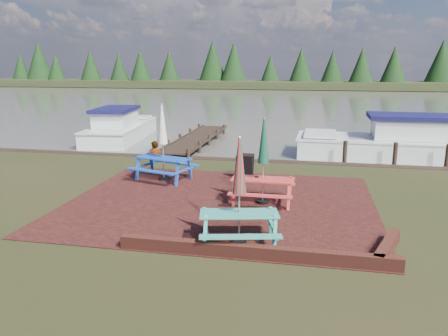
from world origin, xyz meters
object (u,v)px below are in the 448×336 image
Objects in this scene: picnic_table_blue at (163,154)px; jetty at (196,139)px; picnic_table_teal at (239,208)px; chalkboard at (245,167)px; picnic_table_red at (263,175)px; boat_jetty at (120,129)px; boat_near at (393,144)px; person at (154,141)px.

picnic_table_blue reaches higher than jetty.
chalkboard is at bearing 84.71° from picnic_table_teal.
picnic_table_red reaches higher than boat_jetty.
picnic_table_teal is at bearing -78.57° from chalkboard.
picnic_table_blue is (-3.76, 1.99, 0.06)m from picnic_table_red.
boat_near reaches higher than boat_jetty.
chalkboard is (-0.71, 5.56, -0.38)m from picnic_table_teal.
boat_near is at bearing 52.97° from picnic_table_teal.
picnic_table_teal is 3.07m from picnic_table_red.
picnic_table_red is 9.76m from boat_near.
boat_near is at bearing -15.78° from boat_jetty.
person is at bearing 109.31° from picnic_table_teal.
picnic_table_teal is at bearing -93.05° from picnic_table_red.
picnic_table_blue is 10.26m from boat_jetty.
boat_near is (9.74, -1.70, 0.35)m from jetty.
chalkboard is 8.33m from boat_near.
picnic_table_blue is 8.19m from jetty.
jetty is (-3.83, 7.58, -0.37)m from chalkboard.
picnic_table_blue is 0.36× the size of boat_jetty.
person is (-0.43, -5.14, 0.74)m from jetty.
person is at bearing -94.81° from jetty.
picnic_table_teal is 0.30× the size of boat_near.
boat_jetty is 4.34× the size of person.
person is (-4.26, 2.43, 0.37)m from chalkboard.
picnic_table_teal is 0.98× the size of picnic_table_red.
picnic_table_blue is 1.58× the size of person.
boat_near is at bearing -9.93° from jetty.
picnic_table_red is 11.16m from jetty.
boat_jetty is (-9.12, 13.65, -0.45)m from picnic_table_teal.
jetty is at bearing -13.38° from boat_jetty.
boat_jetty is at bearing 132.01° from picnic_table_red.
jetty is at bearing 81.41° from boat_near.
boat_jetty is (-4.58, 0.51, 0.31)m from jetty.
picnic_table_red is 14.11m from boat_jetty.
picnic_table_blue is at bearing 152.80° from picnic_table_red.
picnic_table_teal is at bearing -63.22° from boat_jetty.
chalkboard is 4.92m from person.
picnic_table_teal is 2.65× the size of chalkboard.
picnic_table_teal reaches higher than person.
picnic_table_teal is 9.42m from person.
person is at bearing 154.41° from chalkboard.
picnic_table_red is at bearing -65.82° from chalkboard.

